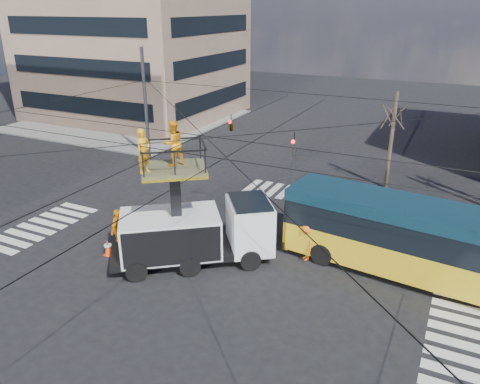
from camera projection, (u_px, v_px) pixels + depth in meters
name	position (u px, v px, depth m)	size (l,w,h in m)	color
ground	(210.00, 271.00, 20.14)	(120.00, 120.00, 0.00)	black
sidewalk_nw	(130.00, 120.00, 46.19)	(18.00, 18.00, 0.12)	slate
crosswalks	(210.00, 271.00, 20.14)	(22.40, 22.40, 0.02)	silver
overhead_network	(211.00, 174.00, 18.91)	(24.24, 24.24, 8.00)	#2D2D30
tree_a	(394.00, 115.00, 27.63)	(2.00, 2.00, 6.00)	#382B21
utility_truck	(195.00, 219.00, 20.18)	(6.99, 6.03, 6.35)	black
city_bus	(438.00, 244.00, 18.75)	(12.88, 4.05, 3.20)	gold
traffic_cone	(108.00, 247.00, 21.30)	(0.36, 0.36, 0.76)	red
worker_ground	(118.00, 229.00, 21.67)	(1.16, 0.48, 1.97)	orange
flagger	(306.00, 242.00, 20.78)	(1.11, 0.64, 1.72)	#EF5D0F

